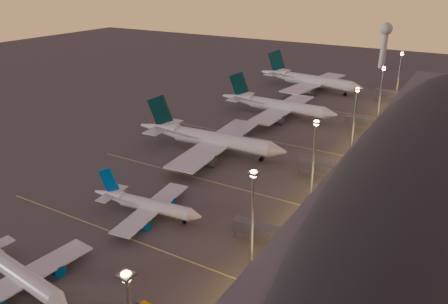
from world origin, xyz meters
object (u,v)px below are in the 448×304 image
(airliner_wide_near, at_px, (209,139))
(airliner_wide_mid, at_px, (277,106))
(airliner_narrow_north, at_px, (146,205))
(airliner_narrow_south, at_px, (17,272))
(baggage_tug_c, at_px, (174,214))
(radar_tower, at_px, (385,38))
(airliner_wide_far, at_px, (309,80))

(airliner_wide_near, xyz_separation_m, airliner_wide_mid, (3.41, 56.42, -0.23))
(airliner_narrow_north, xyz_separation_m, airliner_wide_mid, (-7.02, 106.73, 1.71))
(airliner_wide_near, bearing_deg, airliner_narrow_south, -90.51)
(airliner_narrow_north, distance_m, baggage_tug_c, 8.63)
(airliner_wide_near, relative_size, baggage_tug_c, 14.81)
(airliner_narrow_south, xyz_separation_m, radar_tower, (16.25, 291.66, 18.45))
(airliner_wide_far, relative_size, baggage_tug_c, 15.67)
(airliner_wide_near, distance_m, airliner_wide_far, 113.82)
(airliner_wide_near, height_order, radar_tower, radar_tower)
(airliner_wide_far, bearing_deg, baggage_tug_c, -75.36)
(airliner_narrow_north, height_order, airliner_wide_far, airliner_wide_far)
(airliner_wide_mid, distance_m, airliner_wide_far, 57.58)
(airliner_narrow_north, distance_m, airliner_wide_far, 164.55)
(airliner_wide_near, xyz_separation_m, baggage_tug_c, (17.88, -46.95, -4.71))
(airliner_narrow_north, relative_size, radar_tower, 1.11)
(airliner_narrow_north, relative_size, baggage_tug_c, 8.33)
(airliner_wide_near, height_order, baggage_tug_c, airliner_wide_near)
(radar_tower, relative_size, baggage_tug_c, 7.54)
(airliner_narrow_south, bearing_deg, airliner_wide_near, 99.44)
(airliner_narrow_north, relative_size, airliner_wide_near, 0.56)
(airliner_narrow_north, xyz_separation_m, airliner_wide_far, (-11.64, 164.13, 2.26))
(airliner_wide_near, relative_size, airliner_wide_far, 0.94)
(airliner_wide_far, distance_m, baggage_tug_c, 161.97)
(airliner_narrow_south, relative_size, airliner_narrow_north, 1.03)
(airliner_narrow_north, relative_size, airliner_wide_far, 0.53)
(airliner_narrow_north, height_order, airliner_wide_mid, airliner_wide_mid)
(airliner_narrow_north, xyz_separation_m, airliner_wide_near, (-10.42, 50.31, 1.94))
(airliner_wide_mid, bearing_deg, airliner_wide_near, -92.86)
(airliner_wide_near, bearing_deg, airliner_wide_mid, 82.27)
(airliner_narrow_north, bearing_deg, airliner_wide_near, 94.81)
(airliner_wide_far, bearing_deg, radar_tower, 83.17)
(radar_tower, bearing_deg, airliner_narrow_south, -93.19)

